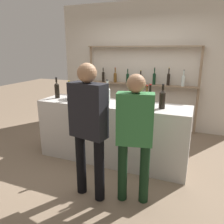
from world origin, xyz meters
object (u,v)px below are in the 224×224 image
(customer_right, at_px, (135,131))
(customer_center, at_px, (89,123))
(counter_bottle_0, at_px, (162,99))
(counter_bottle_2, at_px, (57,90))
(wine_glass, at_px, (99,97))
(counter_bottle_1, at_px, (150,100))
(counter_bottle_3, at_px, (107,95))
(ice_bucket, at_px, (77,92))
(counter_bottle_4, at_px, (70,93))
(counter_bottle_5, at_px, (146,99))

(customer_right, bearing_deg, customer_center, 89.69)
(counter_bottle_0, relative_size, counter_bottle_2, 0.97)
(wine_glass, bearing_deg, customer_center, -72.34)
(counter_bottle_2, xyz_separation_m, customer_center, (1.11, -0.96, -0.15))
(counter_bottle_0, xyz_separation_m, counter_bottle_2, (-1.79, 0.02, 0.00))
(customer_right, bearing_deg, wine_glass, 34.92)
(counter_bottle_0, bearing_deg, counter_bottle_1, -135.02)
(customer_center, bearing_deg, wine_glass, 27.47)
(counter_bottle_0, height_order, customer_center, customer_center)
(counter_bottle_3, distance_m, customer_right, 1.06)
(ice_bucket, bearing_deg, counter_bottle_4, -90.44)
(counter_bottle_0, height_order, counter_bottle_5, counter_bottle_0)
(counter_bottle_2, bearing_deg, counter_bottle_4, -18.25)
(counter_bottle_3, bearing_deg, counter_bottle_5, -1.46)
(wine_glass, relative_size, customer_center, 0.10)
(counter_bottle_0, relative_size, counter_bottle_3, 0.94)
(counter_bottle_3, height_order, counter_bottle_5, counter_bottle_3)
(counter_bottle_1, distance_m, counter_bottle_5, 0.11)
(counter_bottle_3, height_order, wine_glass, counter_bottle_3)
(counter_bottle_4, relative_size, customer_center, 0.20)
(counter_bottle_5, height_order, ice_bucket, counter_bottle_5)
(counter_bottle_2, height_order, customer_right, customer_right)
(counter_bottle_0, height_order, customer_right, customer_right)
(counter_bottle_3, distance_m, counter_bottle_4, 0.65)
(counter_bottle_0, distance_m, counter_bottle_1, 0.21)
(counter_bottle_3, height_order, customer_center, customer_center)
(counter_bottle_0, height_order, counter_bottle_4, counter_bottle_0)
(wine_glass, xyz_separation_m, ice_bucket, (-0.52, 0.24, -0.01))
(counter_bottle_2, bearing_deg, counter_bottle_5, -2.86)
(counter_bottle_1, xyz_separation_m, counter_bottle_4, (-1.33, 0.06, -0.01))
(counter_bottle_4, distance_m, ice_bucket, 0.23)
(counter_bottle_2, bearing_deg, customer_center, -40.90)
(counter_bottle_0, distance_m, counter_bottle_3, 0.83)
(counter_bottle_2, bearing_deg, counter_bottle_1, -5.85)
(ice_bucket, distance_m, customer_right, 1.64)
(counter_bottle_4, xyz_separation_m, customer_right, (1.32, -0.75, -0.20))
(counter_bottle_0, distance_m, customer_center, 1.17)
(counter_bottle_0, bearing_deg, counter_bottle_3, -177.08)
(counter_bottle_2, distance_m, customer_right, 1.85)
(ice_bucket, height_order, customer_right, customer_right)
(wine_glass, distance_m, ice_bucket, 0.57)
(counter_bottle_4, bearing_deg, counter_bottle_5, 1.18)
(counter_bottle_5, height_order, customer_center, customer_center)
(counter_bottle_1, xyz_separation_m, ice_bucket, (-1.33, 0.29, -0.03))
(counter_bottle_2, relative_size, customer_right, 0.23)
(counter_bottle_4, bearing_deg, customer_right, -29.58)
(counter_bottle_1, xyz_separation_m, counter_bottle_5, (-0.07, 0.09, -0.01))
(counter_bottle_0, height_order, counter_bottle_2, counter_bottle_2)
(counter_bottle_0, xyz_separation_m, counter_bottle_5, (-0.21, -0.06, -0.01))
(customer_center, bearing_deg, counter_bottle_1, -24.09)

